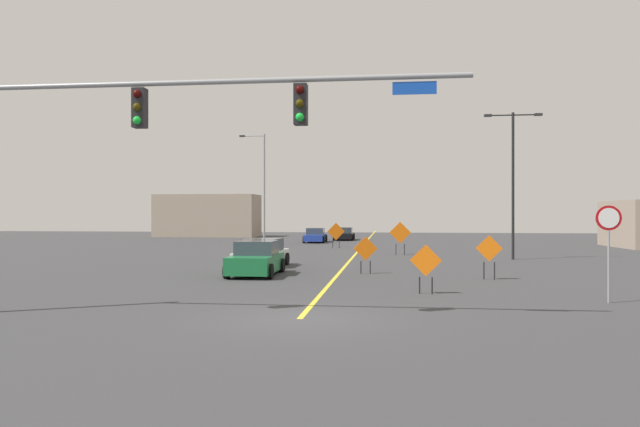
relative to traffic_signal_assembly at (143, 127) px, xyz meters
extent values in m
plane|color=#38383A|center=(4.19, 0.01, -5.02)|extent=(139.28, 139.28, 0.00)
cube|color=yellow|center=(4.19, 38.70, -5.02)|extent=(0.16, 77.38, 0.01)
cylinder|color=gray|center=(2.06, 0.01, 1.14)|extent=(12.99, 0.14, 0.14)
cube|color=black|center=(-0.10, 0.01, 0.49)|extent=(0.34, 0.32, 1.05)
sphere|color=#3A0503|center=(-0.10, -0.16, 0.84)|extent=(0.22, 0.22, 0.22)
sphere|color=#3C3106|center=(-0.10, -0.16, 0.49)|extent=(0.22, 0.22, 0.22)
sphere|color=green|center=(-0.10, -0.16, 0.14)|extent=(0.22, 0.22, 0.22)
cube|color=black|center=(4.23, 0.01, 0.49)|extent=(0.34, 0.32, 1.05)
sphere|color=#3A0503|center=(4.23, -0.16, 0.84)|extent=(0.22, 0.22, 0.22)
sphere|color=#3C3106|center=(4.23, -0.16, 0.49)|extent=(0.22, 0.22, 0.22)
sphere|color=green|center=(4.23, -0.16, 0.14)|extent=(0.22, 0.22, 0.22)
cube|color=#1447B7|center=(7.11, 0.01, 0.85)|extent=(1.10, 0.03, 0.32)
cylinder|color=gray|center=(13.09, 3.83, -3.92)|extent=(0.07, 0.07, 2.20)
cylinder|color=#B20F14|center=(13.09, 3.83, -2.44)|extent=(0.76, 0.03, 0.76)
cylinder|color=white|center=(13.09, 3.81, -2.44)|extent=(0.61, 0.01, 0.61)
cylinder|color=black|center=(13.71, 20.95, -0.68)|extent=(0.16, 0.16, 8.68)
cylinder|color=black|center=(12.98, 20.95, 3.51)|extent=(1.44, 0.08, 0.08)
cube|color=#262628|center=(12.26, 20.95, 3.51)|extent=(0.44, 0.24, 0.14)
cylinder|color=black|center=(14.43, 20.95, 3.51)|extent=(1.44, 0.08, 0.08)
cube|color=#262628|center=(15.15, 20.95, 3.51)|extent=(0.44, 0.24, 0.14)
cylinder|color=gray|center=(-4.08, 33.97, -0.30)|extent=(0.16, 0.16, 9.44)
cylinder|color=gray|center=(-5.04, 33.97, 4.27)|extent=(1.91, 0.08, 0.08)
cube|color=#262628|center=(-5.99, 33.97, 4.27)|extent=(0.44, 0.24, 0.14)
cube|color=orange|center=(2.28, 31.08, -3.72)|extent=(1.34, 0.36, 1.36)
cylinder|color=black|center=(2.02, 31.02, -4.72)|extent=(0.05, 0.05, 0.60)
cylinder|color=black|center=(2.53, 31.14, -4.72)|extent=(0.05, 0.05, 0.60)
cube|color=orange|center=(7.15, 23.96, -3.56)|extent=(1.41, 0.12, 1.41)
cylinder|color=black|center=(6.87, 23.95, -4.65)|extent=(0.05, 0.05, 0.74)
cylinder|color=black|center=(7.42, 23.98, -4.65)|extent=(0.05, 0.05, 0.74)
cube|color=orange|center=(7.70, 5.22, -3.89)|extent=(1.07, 0.20, 1.08)
cylinder|color=black|center=(7.50, 5.26, -4.74)|extent=(0.05, 0.05, 0.57)
cylinder|color=black|center=(7.91, 5.19, -4.74)|extent=(0.05, 0.05, 0.57)
cube|color=orange|center=(5.40, 11.64, -3.89)|extent=(1.07, 0.21, 1.08)
cylinder|color=black|center=(5.20, 11.60, -4.73)|extent=(0.05, 0.05, 0.58)
cylinder|color=black|center=(5.61, 11.67, -4.73)|extent=(0.05, 0.05, 0.58)
cube|color=orange|center=(10.54, 9.89, -3.74)|extent=(1.07, 0.22, 1.08)
cylinder|color=black|center=(10.34, 9.92, -4.66)|extent=(0.05, 0.05, 0.73)
cylinder|color=black|center=(10.75, 9.85, -4.66)|extent=(0.05, 0.05, 0.73)
cube|color=#196B38|center=(0.63, 10.43, -4.49)|extent=(1.88, 4.11, 0.74)
cube|color=#333D47|center=(0.63, 10.64, -3.82)|extent=(1.67, 1.88, 0.60)
cylinder|color=black|center=(-0.27, 8.99, -4.70)|extent=(0.23, 0.64, 0.64)
cylinder|color=black|center=(1.56, 9.01, -4.70)|extent=(0.23, 0.64, 0.64)
cylinder|color=black|center=(-0.30, 11.85, -4.70)|extent=(0.23, 0.64, 0.64)
cylinder|color=black|center=(1.53, 11.87, -4.70)|extent=(0.23, 0.64, 0.64)
cube|color=white|center=(0.05, 14.23, -4.53)|extent=(2.05, 4.62, 0.67)
cube|color=#333D47|center=(0.06, 14.46, -3.89)|extent=(1.77, 2.42, 0.61)
cylinder|color=black|center=(-0.95, 12.68, -4.70)|extent=(0.25, 0.65, 0.64)
cylinder|color=black|center=(0.91, 12.60, -4.70)|extent=(0.25, 0.65, 0.64)
cylinder|color=black|center=(-0.81, 15.86, -4.70)|extent=(0.25, 0.65, 0.64)
cylinder|color=black|center=(1.05, 15.78, -4.70)|extent=(0.25, 0.65, 0.64)
cube|color=#1E389E|center=(-0.51, 40.14, -4.57)|extent=(1.86, 4.61, 0.59)
cube|color=#333D47|center=(-0.51, 40.36, -3.97)|extent=(1.63, 2.22, 0.61)
cylinder|color=black|center=(-1.34, 38.52, -4.70)|extent=(0.24, 0.65, 0.64)
cylinder|color=black|center=(0.41, 38.56, -4.70)|extent=(0.24, 0.65, 0.64)
cylinder|color=black|center=(-1.42, 41.71, -4.70)|extent=(0.24, 0.65, 0.64)
cylinder|color=black|center=(0.33, 41.76, -4.70)|extent=(0.24, 0.65, 0.64)
cube|color=black|center=(1.82, 45.21, -4.57)|extent=(1.88, 4.61, 0.58)
cube|color=#333D47|center=(1.81, 45.44, -4.00)|extent=(1.67, 2.73, 0.57)
cylinder|color=black|center=(0.94, 43.60, -4.70)|extent=(0.23, 0.64, 0.64)
cylinder|color=black|center=(2.75, 43.63, -4.70)|extent=(0.23, 0.64, 0.64)
cylinder|color=black|center=(0.89, 46.80, -4.70)|extent=(0.23, 0.64, 0.64)
cylinder|color=black|center=(2.69, 46.83, -4.70)|extent=(0.23, 0.64, 0.64)
cube|color=gray|center=(-14.79, 52.28, -2.56)|extent=(11.73, 5.13, 4.92)
camera|label=1|loc=(6.51, -14.98, -2.31)|focal=33.16mm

